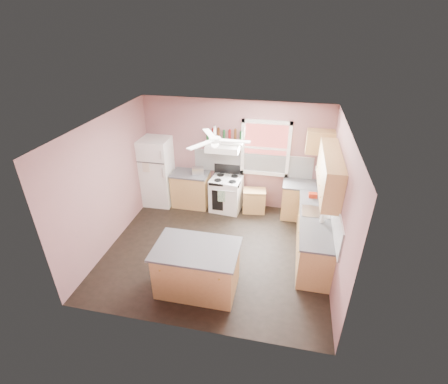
% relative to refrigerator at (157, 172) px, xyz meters
% --- Properties ---
extents(floor, '(4.50, 4.50, 0.00)m').
position_rel_refrigerator_xyz_m(floor, '(1.93, -1.66, -0.88)').
color(floor, black).
rests_on(floor, ground).
extents(ceiling, '(4.50, 4.50, 0.00)m').
position_rel_refrigerator_xyz_m(ceiling, '(1.93, -1.66, 1.82)').
color(ceiling, white).
rests_on(ceiling, ground).
extents(wall_back, '(4.50, 0.05, 2.70)m').
position_rel_refrigerator_xyz_m(wall_back, '(1.93, 0.36, 0.47)').
color(wall_back, '#835757').
rests_on(wall_back, ground).
extents(wall_right, '(0.05, 4.00, 2.70)m').
position_rel_refrigerator_xyz_m(wall_right, '(4.20, -1.66, 0.47)').
color(wall_right, '#835757').
rests_on(wall_right, ground).
extents(wall_left, '(0.05, 4.00, 2.70)m').
position_rel_refrigerator_xyz_m(wall_left, '(-0.35, -1.66, 0.47)').
color(wall_left, '#835757').
rests_on(wall_left, ground).
extents(backsplash_back, '(2.90, 0.03, 0.55)m').
position_rel_refrigerator_xyz_m(backsplash_back, '(2.38, 0.33, 0.30)').
color(backsplash_back, white).
rests_on(backsplash_back, wall_back).
extents(backsplash_right, '(0.03, 2.60, 0.55)m').
position_rel_refrigerator_xyz_m(backsplash_right, '(4.16, -1.36, 0.30)').
color(backsplash_right, white).
rests_on(backsplash_right, wall_right).
extents(window_view, '(1.00, 0.02, 1.20)m').
position_rel_refrigerator_xyz_m(window_view, '(2.68, 0.32, 0.72)').
color(window_view, maroon).
rests_on(window_view, wall_back).
extents(window_frame, '(1.16, 0.07, 1.36)m').
position_rel_refrigerator_xyz_m(window_frame, '(2.68, 0.30, 0.72)').
color(window_frame, white).
rests_on(window_frame, wall_back).
extents(refrigerator, '(0.76, 0.74, 1.75)m').
position_rel_refrigerator_xyz_m(refrigerator, '(0.00, 0.00, 0.00)').
color(refrigerator, white).
rests_on(refrigerator, floor).
extents(base_cabinet_left, '(0.90, 0.60, 0.86)m').
position_rel_refrigerator_xyz_m(base_cabinet_left, '(0.87, 0.04, -0.45)').
color(base_cabinet_left, '#A87A46').
rests_on(base_cabinet_left, floor).
extents(counter_left, '(0.92, 0.62, 0.04)m').
position_rel_refrigerator_xyz_m(counter_left, '(0.87, 0.04, 0.00)').
color(counter_left, '#434346').
rests_on(counter_left, base_cabinet_left).
extents(toaster, '(0.31, 0.24, 0.18)m').
position_rel_refrigerator_xyz_m(toaster, '(1.07, 0.03, 0.11)').
color(toaster, silver).
rests_on(toaster, counter_left).
extents(stove, '(0.79, 0.71, 0.86)m').
position_rel_refrigerator_xyz_m(stove, '(1.79, 0.01, -0.45)').
color(stove, white).
rests_on(stove, floor).
extents(range_hood, '(0.78, 0.50, 0.14)m').
position_rel_refrigerator_xyz_m(range_hood, '(1.70, 0.09, 0.74)').
color(range_hood, white).
rests_on(range_hood, wall_back).
extents(bottle_shelf, '(0.90, 0.26, 0.03)m').
position_rel_refrigerator_xyz_m(bottle_shelf, '(1.70, 0.21, 0.84)').
color(bottle_shelf, white).
rests_on(bottle_shelf, range_hood).
extents(cart, '(0.59, 0.43, 0.54)m').
position_rel_refrigerator_xyz_m(cart, '(2.50, 0.04, -0.60)').
color(cart, '#A87A46').
rests_on(cart, floor).
extents(base_cabinet_corner, '(1.00, 0.60, 0.86)m').
position_rel_refrigerator_xyz_m(base_cabinet_corner, '(3.68, 0.04, -0.45)').
color(base_cabinet_corner, '#A87A46').
rests_on(base_cabinet_corner, floor).
extents(base_cabinet_right, '(0.60, 2.20, 0.86)m').
position_rel_refrigerator_xyz_m(base_cabinet_right, '(3.88, -1.36, -0.45)').
color(base_cabinet_right, '#A87A46').
rests_on(base_cabinet_right, floor).
extents(counter_corner, '(1.02, 0.62, 0.04)m').
position_rel_refrigerator_xyz_m(counter_corner, '(3.68, 0.04, 0.00)').
color(counter_corner, '#434346').
rests_on(counter_corner, base_cabinet_corner).
extents(counter_right, '(0.62, 2.22, 0.04)m').
position_rel_refrigerator_xyz_m(counter_right, '(3.87, -1.36, 0.00)').
color(counter_right, '#434346').
rests_on(counter_right, base_cabinet_right).
extents(sink, '(0.55, 0.45, 0.03)m').
position_rel_refrigerator_xyz_m(sink, '(3.87, -1.16, 0.02)').
color(sink, silver).
rests_on(sink, counter_right).
extents(faucet, '(0.03, 0.03, 0.14)m').
position_rel_refrigerator_xyz_m(faucet, '(4.03, -1.16, 0.09)').
color(faucet, silver).
rests_on(faucet, sink).
extents(upper_cabinet_right, '(0.33, 1.80, 0.76)m').
position_rel_refrigerator_xyz_m(upper_cabinet_right, '(4.01, -1.16, 0.90)').
color(upper_cabinet_right, '#A87A46').
rests_on(upper_cabinet_right, wall_right).
extents(upper_cabinet_corner, '(0.60, 0.33, 0.52)m').
position_rel_refrigerator_xyz_m(upper_cabinet_corner, '(3.88, 0.17, 1.02)').
color(upper_cabinet_corner, '#A87A46').
rests_on(upper_cabinet_corner, wall_back).
extents(paper_towel, '(0.26, 0.12, 0.12)m').
position_rel_refrigerator_xyz_m(paper_towel, '(4.00, 0.20, 0.37)').
color(paper_towel, white).
rests_on(paper_towel, wall_back).
extents(island, '(1.38, 0.87, 0.86)m').
position_rel_refrigerator_xyz_m(island, '(1.84, -2.77, -0.45)').
color(island, '#A87A46').
rests_on(island, floor).
extents(island_top, '(1.46, 0.95, 0.04)m').
position_rel_refrigerator_xyz_m(island_top, '(1.84, -2.77, 0.00)').
color(island_top, '#434346').
rests_on(island_top, island).
extents(ceiling_fan_hub, '(0.20, 0.20, 0.08)m').
position_rel_refrigerator_xyz_m(ceiling_fan_hub, '(1.93, -1.66, 1.57)').
color(ceiling_fan_hub, white).
rests_on(ceiling_fan_hub, ceiling).
extents(soap_bottle, '(0.13, 0.13, 0.26)m').
position_rel_refrigerator_xyz_m(soap_bottle, '(3.97, -1.52, 0.15)').
color(soap_bottle, silver).
rests_on(soap_bottle, counter_right).
extents(red_caddy, '(0.19, 0.13, 0.10)m').
position_rel_refrigerator_xyz_m(red_caddy, '(3.82, -0.57, 0.07)').
color(red_caddy, '#A2240D').
rests_on(red_caddy, counter_right).
extents(wine_bottles, '(0.86, 0.06, 0.31)m').
position_rel_refrigerator_xyz_m(wine_bottles, '(1.70, 0.21, 1.00)').
color(wine_bottles, '#143819').
rests_on(wine_bottles, bottle_shelf).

